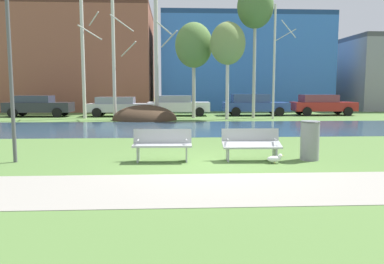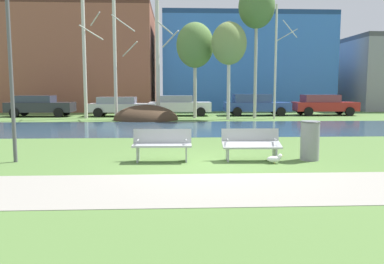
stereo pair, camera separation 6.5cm
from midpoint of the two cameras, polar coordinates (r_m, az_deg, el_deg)
ground_plane at (r=19.97m, az=-0.04°, el=0.84°), size 120.00×120.00×0.00m
paved_path_strip at (r=7.80m, az=4.29°, el=-8.29°), size 60.00×2.53×0.01m
river_band at (r=19.14m, az=0.08°, el=0.60°), size 80.00×7.32×0.01m
soil_mound at (r=24.17m, az=-6.76°, el=1.80°), size 4.01×3.39×1.88m
bench_left at (r=10.50m, az=-4.27°, el=-1.82°), size 1.61×0.60×0.87m
bench_right at (r=10.72m, az=8.93°, el=-1.71°), size 1.61×0.60×0.87m
trash_bin at (r=11.15m, az=17.24°, el=-1.13°), size 0.54×0.54×1.09m
seagull at (r=10.45m, az=12.33°, el=-3.89°), size 0.45×0.17×0.26m
streetlamp at (r=11.50m, az=-25.54°, el=16.33°), size 0.32×0.32×6.24m
birch_far_left at (r=26.21m, az=-15.60°, el=12.20°), size 1.39×2.39×9.23m
birch_left at (r=24.56m, az=-11.19°, el=11.21°), size 1.53×2.69×7.94m
birch_center_left at (r=24.43m, az=-4.98°, el=10.97°), size 1.47×2.30×7.60m
birch_center at (r=25.66m, az=0.53°, el=12.69°), size 2.44×2.44×6.22m
birch_center_right at (r=24.52m, az=5.58°, el=12.87°), size 2.19×2.19×6.07m
birch_right at (r=26.15m, az=9.64°, el=17.77°), size 2.32×2.32×9.19m
birch_far_right at (r=25.40m, az=12.46°, el=10.31°), size 1.40×2.62×7.21m
parked_van_nearest_dark at (r=28.83m, az=-21.64°, el=3.70°), size 4.51×1.98×1.46m
parked_sedan_second_silver at (r=27.48m, az=-10.40°, el=3.84°), size 4.67×2.06×1.36m
parked_hatch_third_white at (r=27.65m, az=-1.89°, el=4.04°), size 4.40×2.07×1.44m
parked_wagon_fourth_blue at (r=28.27m, az=9.41°, el=4.08°), size 4.70×2.09×1.54m
parked_suv_fifth_red at (r=29.68m, az=18.96°, el=3.89°), size 4.51×2.05×1.49m
building_brick_low at (r=37.20m, az=-17.19°, el=10.15°), size 14.58×9.52×9.00m
building_blue_store at (r=36.78m, az=7.76°, el=10.05°), size 14.98×7.22×8.51m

